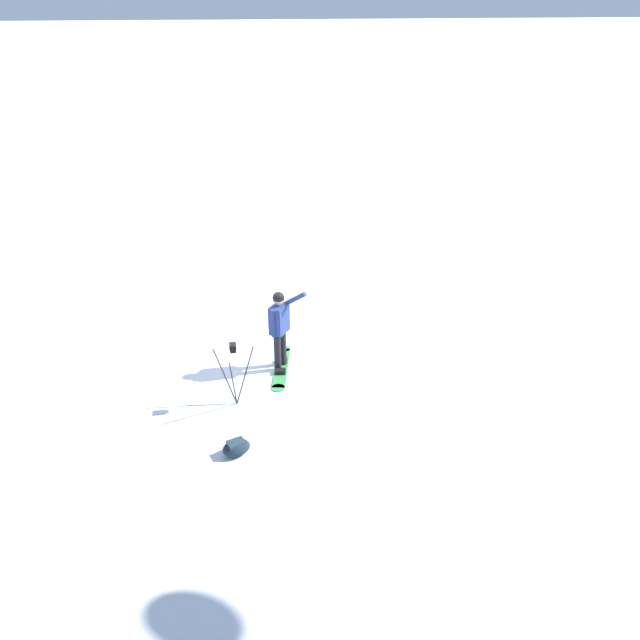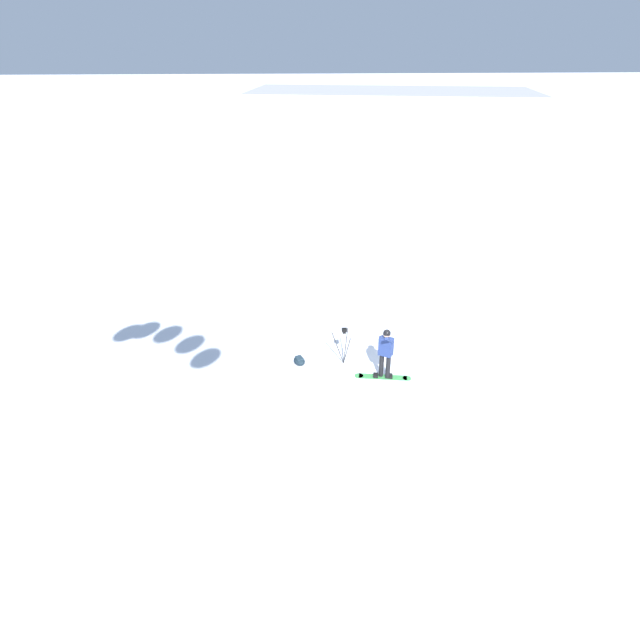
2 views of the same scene
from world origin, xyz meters
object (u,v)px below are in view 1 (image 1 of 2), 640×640
Objects in this scene: snowboarder at (280,323)px; gear_bag_large at (236,447)px; camera_tripod at (234,362)px; snowboard at (281,367)px.

gear_bag_large is at bearing 70.39° from snowboarder.
camera_tripod reaches higher than gear_bag_large.
snowboarder reaches higher than gear_bag_large.
gear_bag_large is 1.60m from camera_tripod.
camera_tripod is (-0.02, -1.40, 0.77)m from gear_bag_large.
snowboarder reaches higher than camera_tripod.
snowboard is (-0.00, 0.03, -0.98)m from snowboarder.
camera_tripod is (0.90, 1.16, -0.10)m from snowboarder.
snowboarder is 0.98× the size of snowboard.
camera_tripod is at bearing -90.67° from gear_bag_large.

